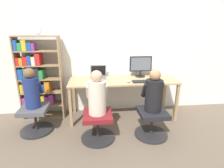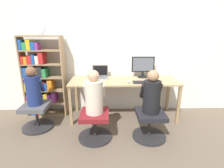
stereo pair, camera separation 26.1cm
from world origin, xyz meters
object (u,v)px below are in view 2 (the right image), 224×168
laptop (100,75)px  office_chair_left (150,123)px  desk_clock (40,29)px  desktop_monitor (143,67)px  office_chair_right (95,124)px  person_at_laptop (94,94)px  keyboard (145,82)px  bookshelf (41,79)px  office_chair_side (37,115)px  person_near_shelf (33,88)px  person_at_monitor (152,94)px

laptop → office_chair_left: bearing=-47.3°
desk_clock → desktop_monitor: bearing=3.7°
office_chair_right → person_at_laptop: bearing=90.0°
laptop → keyboard: bearing=-23.5°
desktop_monitor → bookshelf: bookshelf is taller
desktop_monitor → office_chair_side: 2.17m
desk_clock → office_chair_side: (-0.06, -0.47, -1.44)m
keyboard → office_chair_right: (-0.88, -0.53, -0.53)m
office_chair_right → desk_clock: desk_clock is taller
laptop → person_near_shelf: 1.23m
keyboard → person_at_laptop: 1.02m
keyboard → office_chair_side: (-1.92, -0.19, -0.53)m
office_chair_side → keyboard: bearing=5.8°
person_near_shelf → keyboard: bearing=5.6°
person_near_shelf → bookshelf: bearing=97.3°
laptop → desk_clock: bearing=-175.5°
office_chair_side → person_near_shelf: (-0.00, 0.00, 0.50)m
laptop → keyboard: laptop is taller
office_chair_left → person_at_laptop: 1.01m
person_near_shelf → laptop: bearing=26.4°
laptop → keyboard: (0.82, -0.36, -0.04)m
office_chair_left → office_chair_right: bearing=-179.9°
person_at_laptop → person_near_shelf: 1.10m
person_near_shelf → desk_clock: bearing=82.6°
office_chair_right → bookshelf: 1.50m
office_chair_left → person_at_monitor: size_ratio=0.81×
bookshelf → desk_clock: (0.13, -0.06, 0.92)m
laptop → keyboard: 0.90m
bookshelf → office_chair_side: 0.75m
keyboard → office_chair_side: 2.00m
office_chair_left → laptop: bearing=132.7°
person_at_laptop → keyboard: bearing=30.9°
person_at_laptop → office_chair_side: person_at_laptop is taller
office_chair_right → person_near_shelf: (-1.04, 0.34, 0.50)m
office_chair_right → person_near_shelf: person_near_shelf is taller
laptop → person_at_laptop: bearing=-93.7°
office_chair_side → person_at_laptop: bearing=-17.6°
bookshelf → desktop_monitor: bearing=1.6°
desktop_monitor → office_chair_side: desktop_monitor is taller
desk_clock → office_chair_left: bearing=-23.4°
office_chair_side → person_near_shelf: 0.50m
laptop → office_chair_side: bearing=-153.4°
office_chair_right → person_at_laptop: size_ratio=0.80×
office_chair_left → person_at_laptop: (-0.87, 0.00, 0.50)m
desktop_monitor → keyboard: bearing=-93.9°
laptop → person_at_laptop: (-0.06, -0.88, -0.07)m
person_at_monitor → laptop: bearing=132.9°
person_at_monitor → office_chair_side: bearing=170.3°
desk_clock → person_at_monitor: bearing=-23.2°
office_chair_left → desktop_monitor: bearing=88.1°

